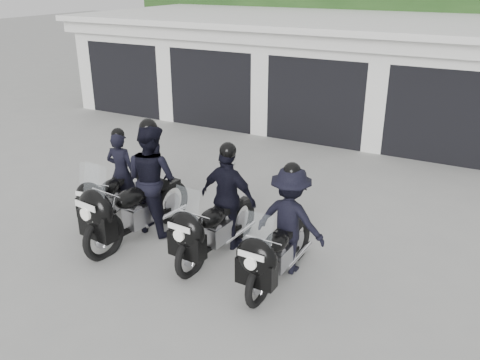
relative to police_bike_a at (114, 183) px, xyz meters
The scene contains 7 objects.
ground 1.81m from the police_bike_a, 10.50° to the left, with size 80.00×80.00×0.00m, color gray.
garage_block 8.56m from the police_bike_a, 78.80° to the left, with size 16.40×6.80×2.96m.
background_vegetation 13.54m from the police_bike_a, 81.29° to the left, with size 20.00×3.90×5.80m.
police_bike_a is the anchor object (origin of this frame).
police_bike_b 0.97m from the police_bike_a, 17.84° to the right, with size 1.03×2.36×2.06m.
police_bike_c 2.35m from the police_bike_a, ahead, with size 1.04×2.12×1.84m.
police_bike_d 3.50m from the police_bike_a, ahead, with size 1.08×2.04×1.77m.
Camera 1 is at (4.30, -6.66, 4.18)m, focal length 38.00 mm.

